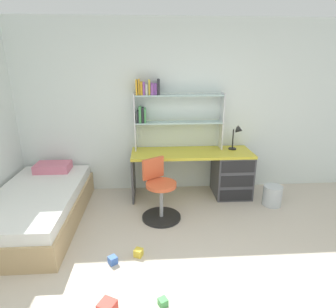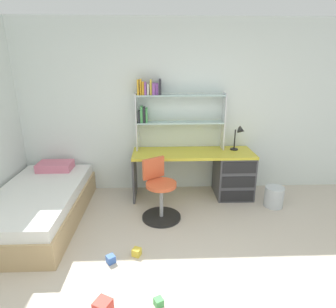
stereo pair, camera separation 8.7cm
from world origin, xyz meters
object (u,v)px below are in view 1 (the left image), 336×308
at_px(toy_block_blue_1, 113,260).
at_px(desk_lamp, 238,134).
at_px(bed_platform, 38,207).
at_px(toy_block_yellow_0, 138,253).
at_px(toy_block_green_2, 163,302).
at_px(desk, 221,171).
at_px(swivel_chair, 160,196).
at_px(bookshelf_hutch, 166,107).
at_px(waste_bin, 272,195).

bearing_deg(toy_block_blue_1, desk_lamp, 42.45).
relative_size(bed_platform, toy_block_yellow_0, 23.27).
bearing_deg(toy_block_green_2, toy_block_blue_1, 131.25).
xyz_separation_m(desk, toy_block_blue_1, (-1.51, -1.53, -0.36)).
bearing_deg(swivel_chair, bookshelf_hutch, 81.26).
xyz_separation_m(desk, swivel_chair, (-0.98, -0.64, -0.08)).
height_order(desk_lamp, waste_bin, desk_lamp).
distance_m(bookshelf_hutch, desk_lamp, 1.17).
distance_m(bookshelf_hutch, bed_platform, 2.22).
distance_m(bookshelf_hutch, toy_block_blue_1, 2.26).
distance_m(desk_lamp, toy_block_green_2, 2.67).
distance_m(desk, desk_lamp, 0.62).
height_order(toy_block_yellow_0, toy_block_green_2, toy_block_yellow_0).
relative_size(swivel_chair, toy_block_blue_1, 9.95).
relative_size(swivel_chair, waste_bin, 2.71).
bearing_deg(toy_block_blue_1, desk, 45.50).
bearing_deg(waste_bin, bed_platform, -175.40).
distance_m(desk, toy_block_blue_1, 2.18).
bearing_deg(bed_platform, toy_block_yellow_0, -30.35).
height_order(swivel_chair, waste_bin, swivel_chair).
height_order(bookshelf_hutch, toy_block_green_2, bookshelf_hutch).
bearing_deg(bed_platform, desk_lamp, 14.35).
bearing_deg(swivel_chair, toy_block_green_2, -91.17).
relative_size(desk, bed_platform, 0.93).
distance_m(desk, bookshelf_hutch, 1.30).
relative_size(bed_platform, toy_block_blue_1, 24.04).
bearing_deg(desk, bed_platform, -165.67).
bearing_deg(toy_block_blue_1, bed_platform, 140.35).
xyz_separation_m(desk, toy_block_green_2, (-1.01, -2.10, -0.36)).
bearing_deg(toy_block_green_2, bed_platform, 137.13).
relative_size(swivel_chair, bed_platform, 0.41).
bearing_deg(swivel_chair, desk_lamp, 29.99).
relative_size(desk, toy_block_green_2, 25.47).
distance_m(desk_lamp, waste_bin, 1.04).
distance_m(desk, waste_bin, 0.82).
xyz_separation_m(bed_platform, toy_block_yellow_0, (1.32, -0.77, -0.18)).
height_order(toy_block_yellow_0, toy_block_blue_1, toy_block_yellow_0).
bearing_deg(desk, toy_block_blue_1, -134.50).
relative_size(bookshelf_hutch, waste_bin, 4.52).
xyz_separation_m(desk, waste_bin, (0.67, -0.40, -0.25)).
relative_size(desk_lamp, toy_block_blue_1, 4.73).
xyz_separation_m(bed_platform, toy_block_blue_1, (1.06, -0.88, -0.18)).
bearing_deg(toy_block_blue_1, bookshelf_hutch, 69.17).
height_order(desk, waste_bin, desk).
bearing_deg(swivel_chair, waste_bin, 8.46).
distance_m(bed_platform, toy_block_yellow_0, 1.54).
relative_size(desk, bookshelf_hutch, 1.35).
bearing_deg(waste_bin, bookshelf_hutch, 159.32).
xyz_separation_m(bookshelf_hutch, bed_platform, (-1.71, -0.84, -1.14)).
height_order(bookshelf_hutch, waste_bin, bookshelf_hutch).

